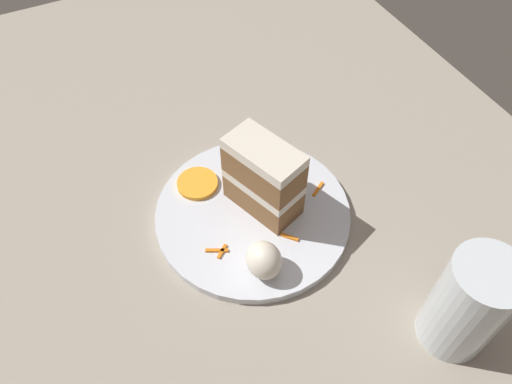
% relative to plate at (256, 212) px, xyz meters
% --- Properties ---
extents(ground_plane, '(6.00, 6.00, 0.00)m').
position_rel_plate_xyz_m(ground_plane, '(0.03, 0.00, -0.03)').
color(ground_plane, '#38332D').
rests_on(ground_plane, ground).
extents(dining_table, '(1.21, 0.89, 0.02)m').
position_rel_plate_xyz_m(dining_table, '(0.03, 0.00, -0.02)').
color(dining_table, gray).
rests_on(dining_table, ground).
extents(plate, '(0.25, 0.25, 0.01)m').
position_rel_plate_xyz_m(plate, '(0.00, 0.00, 0.00)').
color(plate, silver).
rests_on(plate, dining_table).
extents(cake_slice, '(0.11, 0.08, 0.10)m').
position_rel_plate_xyz_m(cake_slice, '(0.00, -0.01, 0.06)').
color(cake_slice, brown).
rests_on(cake_slice, plate).
extents(cream_dollop, '(0.05, 0.04, 0.05)m').
position_rel_plate_xyz_m(cream_dollop, '(-0.08, 0.03, 0.03)').
color(cream_dollop, silver).
rests_on(cream_dollop, plate).
extents(orange_garnish, '(0.05, 0.05, 0.01)m').
position_rel_plate_xyz_m(orange_garnish, '(0.07, 0.05, 0.01)').
color(orange_garnish, orange).
rests_on(orange_garnish, plate).
extents(carrot_shreds_scatter, '(0.15, 0.18, 0.00)m').
position_rel_plate_xyz_m(carrot_shreds_scatter, '(-0.01, -0.01, 0.01)').
color(carrot_shreds_scatter, orange).
rests_on(carrot_shreds_scatter, plate).
extents(drinking_glass, '(0.07, 0.07, 0.13)m').
position_rel_plate_xyz_m(drinking_glass, '(-0.24, -0.12, 0.05)').
color(drinking_glass, silver).
rests_on(drinking_glass, dining_table).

